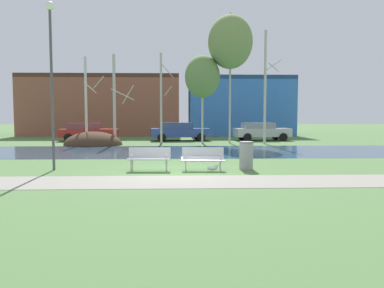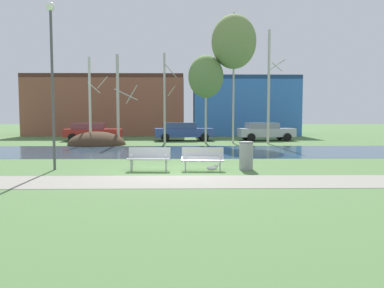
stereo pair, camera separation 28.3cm
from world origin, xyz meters
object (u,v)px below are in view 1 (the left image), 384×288
Objects in this scene: bench_right at (203,158)px; parked_hatch_third_silver at (261,131)px; trash_bin at (246,155)px; seagull at (213,168)px; streetlamp at (51,61)px; parked_van_nearest_red at (88,131)px; parked_sedan_second_blue at (179,131)px; bench_left at (149,158)px.

bench_right is 17.59m from parked_hatch_third_silver.
seagull is (-1.33, -0.46, -0.43)m from trash_bin.
parked_van_nearest_red is (-2.46, 16.47, -3.35)m from streetlamp.
parked_van_nearest_red is at bearing 120.72° from trash_bin.
parked_van_nearest_red is 0.97× the size of parked_sedan_second_blue.
parked_van_nearest_red is at bearing 110.08° from bench_left.
parked_van_nearest_red is (-9.84, 16.56, 0.20)m from trash_bin.
streetlamp is 1.37× the size of parked_hatch_third_silver.
bench_left is 16.72m from parked_sedan_second_blue.
parked_van_nearest_red is 7.29m from parked_sedan_second_blue.
bench_right is at bearing -109.15° from parked_hatch_third_silver.
parked_van_nearest_red reaches higher than seagull.
trash_bin is (3.72, 0.17, 0.09)m from bench_left.
parked_van_nearest_red is at bearing 179.52° from parked_hatch_third_silver.
trash_bin reaches higher than bench_left.
parked_hatch_third_silver is (5.77, 16.62, 0.30)m from bench_right.
seagull is 0.10× the size of parked_van_nearest_red.
parked_hatch_third_silver is (4.08, 16.44, 0.22)m from trash_bin.
streetlamp is 1.30× the size of parked_sedan_second_blue.
parked_hatch_third_silver reaches higher than parked_van_nearest_red.
streetlamp reaches higher than bench_right.
parked_hatch_third_silver is at bearing 70.85° from bench_right.
bench_right is 1.50× the size of trash_bin.
streetlamp reaches higher than bench_left.
bench_right is at bearing -2.71° from streetlamp.
parked_sedan_second_blue is (7.28, -0.05, 0.02)m from parked_van_nearest_red.
bench_right is 18.62m from parked_van_nearest_red.
trash_bin is 2.28× the size of seagull.
trash_bin is at bearing -59.28° from parked_van_nearest_red.
bench_left is 1.00× the size of bench_right.
streetlamp is at bearing -125.04° from parked_hatch_third_silver.
parked_sedan_second_blue is (-0.87, 16.68, 0.31)m from bench_right.
streetlamp is (-6.05, 0.55, 3.98)m from seagull.
parked_sedan_second_blue is (-2.56, 16.51, 0.22)m from trash_bin.
bench_left is at bearing 180.00° from bench_right.
bench_right is at bearing 141.74° from seagull.
trash_bin is at bearing -0.74° from streetlamp.
parked_van_nearest_red reaches higher than bench_left.
parked_sedan_second_blue is at bearing 98.80° from trash_bin.
bench_left is 18.36m from parked_hatch_third_silver.
bench_left is 2.44m from seagull.
streetlamp is at bearing 174.80° from seagull.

